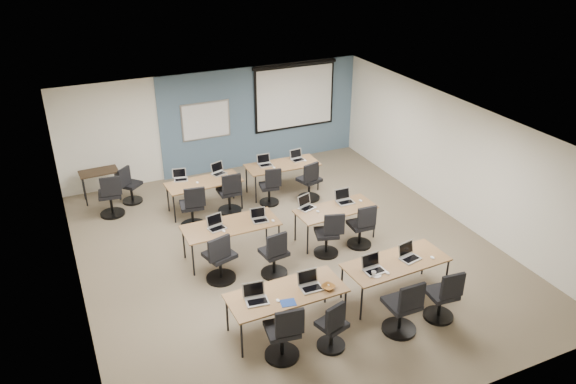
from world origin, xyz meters
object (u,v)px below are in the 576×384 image
laptop_1 (310,284)px  task_chair_4 (220,261)px  training_table_mid_left (231,226)px  utility_table (99,175)px  laptop_10 (265,162)px  task_chair_11 (310,184)px  task_chair_7 (362,229)px  laptop_9 (218,171)px  task_chair_1 (332,329)px  laptop_7 (344,199)px  training_table_mid_right (336,210)px  task_chair_6 (328,237)px  spare_chair_a (130,188)px  task_chair_2 (403,311)px  laptop_2 (373,267)px  laptop_11 (297,157)px  laptop_3 (409,255)px  task_chair_8 (193,210)px  laptop_6 (306,205)px  whiteboard (206,121)px  training_table_front_left (286,294)px  laptop_0 (256,297)px  laptop_5 (259,217)px  task_chair_10 (270,189)px  training_table_front_right (396,264)px  task_chair_5 (275,257)px  training_table_back_right (282,166)px  laptop_8 (180,177)px  training_table_back_left (204,184)px  spare_chair_b (111,199)px  laptop_4 (216,225)px  task_chair_0 (284,337)px  task_chair_3 (443,299)px

laptop_1 → task_chair_4: 2.05m
training_table_mid_left → utility_table: utility_table is taller
laptop_10 → task_chair_11: 1.22m
task_chair_7 → laptop_9: 3.77m
training_table_mid_left → task_chair_1: bearing=-80.6°
laptop_7 → utility_table: bearing=142.1°
training_table_mid_right → task_chair_6: size_ratio=1.72×
laptop_1 → spare_chair_a: 6.01m
task_chair_2 → laptop_2: bearing=95.0°
laptop_7 → laptop_11: bearing=90.2°
laptop_3 → task_chair_8: 4.83m
task_chair_2 → laptop_6: (-0.11, 3.35, 0.36)m
laptop_6 → task_chair_8: task_chair_8 is taller
whiteboard → task_chair_8: 3.09m
training_table_front_left → laptop_0: bearing=177.5°
laptop_5 → spare_chair_a: (-2.00, 3.27, -0.40)m
laptop_7 → task_chair_10: laptop_7 is taller
laptop_1 → laptop_10: laptop_1 is taller
training_table_front_right → laptop_7: size_ratio=5.37×
task_chair_5 → training_table_front_left: bearing=-113.5°
training_table_back_right → task_chair_4: bearing=-129.1°
spare_chair_a → utility_table: bearing=100.3°
laptop_2 → training_table_mid_right: bearing=74.4°
training_table_back_right → laptop_11: 0.48m
task_chair_5 → spare_chair_a: size_ratio=1.04×
task_chair_6 → whiteboard: bearing=117.8°
laptop_2 → laptop_7: laptop_2 is taller
task_chair_7 → laptop_8: bearing=135.2°
training_table_back_left → spare_chair_b: size_ratio=1.65×
spare_chair_b → task_chair_4: bearing=-60.4°
laptop_8 → laptop_2: bearing=-55.8°
laptop_4 → laptop_9: (0.83, 2.41, -0.00)m
training_table_front_right → task_chair_10: 4.26m
whiteboard → task_chair_6: 5.07m
whiteboard → task_chair_1: whiteboard is taller
task_chair_1 → task_chair_4: 2.68m
training_table_front_left → task_chair_11: task_chair_11 is taller
task_chair_4 → utility_table: task_chair_4 is taller
training_table_front_left → laptop_4: 2.48m
task_chair_2 → task_chair_7: (0.78, 2.57, -0.03)m
laptop_2 → task_chair_4: bearing=137.8°
laptop_8 → training_table_front_right: bearing=-50.7°
laptop_1 → task_chair_7: laptop_1 is taller
task_chair_0 → laptop_7: size_ratio=2.91×
utility_table → laptop_10: bearing=-20.7°
laptop_4 → laptop_6: (1.96, 0.02, -0.00)m
utility_table → spare_chair_a: 0.80m
whiteboard → task_chair_3: bearing=-76.6°
task_chair_6 → task_chair_7: 0.77m
training_table_back_left → laptop_9: 0.55m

